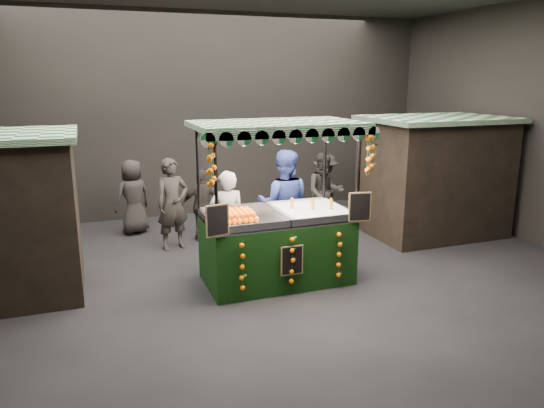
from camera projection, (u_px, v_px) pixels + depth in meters
name	position (u px, v px, depth m)	size (l,w,h in m)	color
ground	(269.00, 282.00, 8.82)	(12.00, 12.00, 0.00)	black
market_hall	(269.00, 80.00, 8.01)	(12.10, 10.10, 5.05)	black
neighbour_stall_right	(433.00, 176.00, 11.34)	(3.00, 2.20, 2.60)	black
juice_stall	(278.00, 234.00, 8.66)	(2.82, 1.66, 2.73)	black
vendor_grey	(227.00, 220.00, 9.30)	(0.69, 0.47, 1.81)	gray
vendor_blue	(284.00, 204.00, 9.81)	(1.26, 1.15, 2.11)	navy
shopper_0	(173.00, 204.00, 10.34)	(0.77, 0.61, 1.87)	#2D2925
shopper_1	(325.00, 192.00, 11.59)	(1.03, 0.91, 1.78)	#2C2824
shopper_2	(203.00, 206.00, 10.90)	(0.95, 0.52, 1.54)	#2C2723
shopper_3	(325.00, 189.00, 12.23)	(1.18, 1.22, 1.67)	#2B2723
shopper_4	(133.00, 197.00, 11.41)	(0.96, 0.82, 1.67)	#2D2725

